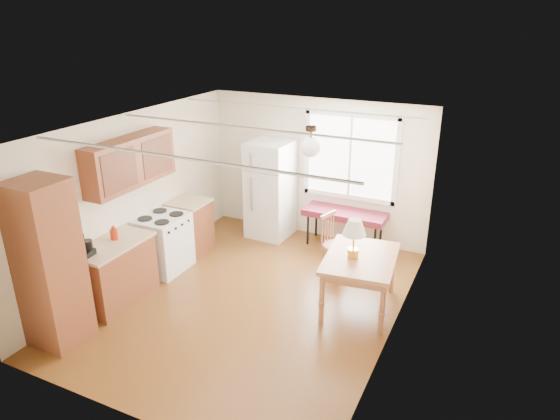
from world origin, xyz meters
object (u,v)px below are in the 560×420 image
Objects in this scene: dining_table at (360,263)px; chair at (331,238)px; refrigerator at (270,189)px.

chair reaches higher than dining_table.
chair is (-0.73, 0.90, -0.15)m from dining_table.
chair is at bearing -24.85° from refrigerator.
dining_table is (2.18, -1.64, -0.21)m from refrigerator.
refrigerator reaches higher than dining_table.
refrigerator reaches higher than chair.
refrigerator is 1.92× the size of chair.
refrigerator is 1.32× the size of dining_table.
dining_table is 1.46× the size of chair.
chair is (1.45, -0.75, -0.36)m from refrigerator.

